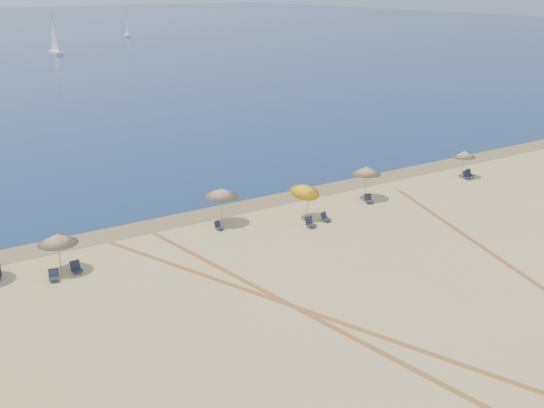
{
  "coord_description": "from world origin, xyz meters",
  "views": [
    {
      "loc": [
        -22.64,
        -14.58,
        15.46
      ],
      "look_at": [
        0.0,
        20.0,
        1.3
      ],
      "focal_mm": 43.13,
      "sensor_mm": 36.0,
      "label": 1
    }
  ],
  "objects": [
    {
      "name": "chair_8",
      "position": [
        18.97,
        19.71,
        0.3
      ],
      "size": [
        0.57,
        0.66,
        0.67
      ],
      "rotation": [
        0.0,
        0.0,
        -0.02
      ],
      "color": "black",
      "rests_on": "ground"
    },
    {
      "name": "chair_3",
      "position": [
        -13.56,
        19.29,
        0.29
      ],
      "size": [
        0.57,
        0.67,
        0.67
      ],
      "rotation": [
        0.0,
        0.0,
        0.03
      ],
      "color": "black",
      "rests_on": "ground"
    },
    {
      "name": "chair_6",
      "position": [
        3.11,
        18.17,
        0.28
      ],
      "size": [
        0.66,
        0.73,
        0.64
      ],
      "rotation": [
        0.0,
        0.0,
        0.25
      ],
      "color": "black",
      "rests_on": "ground"
    },
    {
      "name": "chair_4",
      "position": [
        -3.68,
        20.75,
        0.26
      ],
      "size": [
        0.63,
        0.69,
        0.59
      ],
      "rotation": [
        0.0,
        0.0,
        0.29
      ],
      "color": "black",
      "rests_on": "ground"
    },
    {
      "name": "umbrella_5",
      "position": [
        19.17,
        20.34,
        1.93
      ],
      "size": [
        1.87,
        1.91,
        2.28
      ],
      "color": "gray",
      "rests_on": "ground"
    },
    {
      "name": "tire_tracks",
      "position": [
        -1.33,
        9.38,
        0.0
      ],
      "size": [
        49.74,
        38.98,
        0.0
      ],
      "color": "tan",
      "rests_on": "ground"
    },
    {
      "name": "wet_sand",
      "position": [
        0.0,
        24.0,
        0.0
      ],
      "size": [
        500.0,
        500.0,
        0.0
      ],
      "primitive_type": "plane",
      "color": "olive",
      "rests_on": "ground"
    },
    {
      "name": "umbrella_1",
      "position": [
        -14.23,
        19.88,
        1.97
      ],
      "size": [
        2.21,
        2.21,
        2.31
      ],
      "color": "gray",
      "rests_on": "ground"
    },
    {
      "name": "umbrella_2",
      "position": [
        -2.95,
        21.62,
        2.19
      ],
      "size": [
        2.31,
        2.33,
        2.53
      ],
      "color": "gray",
      "rests_on": "ground"
    },
    {
      "name": "umbrella_3",
      "position": [
        2.29,
        19.35,
        2.12
      ],
      "size": [
        2.06,
        2.13,
        2.69
      ],
      "color": "gray",
      "rests_on": "ground"
    },
    {
      "name": "chair_7",
      "position": [
        8.14,
        19.5,
        0.3
      ],
      "size": [
        0.69,
        0.77,
        0.68
      ],
      "rotation": [
        0.0,
        0.0,
        -0.22
      ],
      "color": "black",
      "rests_on": "ground"
    },
    {
      "name": "sailboat_0",
      "position": [
        18.23,
        135.89,
        2.77
      ],
      "size": [
        1.71,
        6.18,
        9.15
      ],
      "rotation": [
        0.0,
        0.0,
        0.02
      ],
      "color": "white",
      "rests_on": "ocean"
    },
    {
      "name": "ground",
      "position": [
        0.0,
        0.0,
        0.0
      ],
      "size": [
        160.0,
        160.0,
        0.0
      ],
      "primitive_type": "plane",
      "color": "tan",
      "rests_on": "ground"
    },
    {
      "name": "chair_9",
      "position": [
        19.68,
        20.09,
        0.27
      ],
      "size": [
        0.6,
        0.68,
        0.62
      ],
      "rotation": [
        0.0,
        0.0,
        -0.17
      ],
      "color": "black",
      "rests_on": "ground"
    },
    {
      "name": "sailboat_1",
      "position": [
        49.78,
        173.49,
        2.5
      ],
      "size": [
        2.9,
        5.72,
        8.26
      ],
      "rotation": [
        0.0,
        0.0,
        -0.28
      ],
      "color": "white",
      "rests_on": "ocean"
    },
    {
      "name": "chair_5",
      "position": [
        1.61,
        17.85,
        0.31
      ],
      "size": [
        0.61,
        0.7,
        0.7
      ],
      "rotation": [
        0.0,
        0.0,
        0.05
      ],
      "color": "black",
      "rests_on": "ground"
    },
    {
      "name": "chair_2",
      "position": [
        -14.9,
        18.9,
        0.29
      ],
      "size": [
        0.69,
        0.76,
        0.66
      ],
      "rotation": [
        0.0,
        0.0,
        -0.27
      ],
      "color": "black",
      "rests_on": "ground"
    },
    {
      "name": "umbrella_4",
      "position": [
        8.58,
        20.39,
        2.2
      ],
      "size": [
        2.2,
        2.2,
        2.54
      ],
      "color": "gray",
      "rests_on": "ground"
    }
  ]
}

